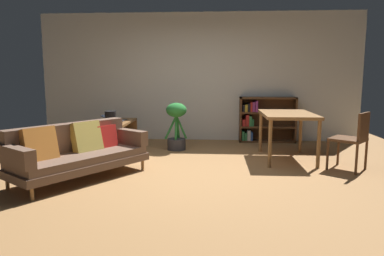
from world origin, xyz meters
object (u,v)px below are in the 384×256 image
(dining_table, at_px, (287,118))
(fabric_couch, at_px, (77,151))
(media_console, at_px, (118,136))
(dining_chair_near, at_px, (353,137))
(potted_floor_plant, at_px, (176,123))
(bookshelf, at_px, (263,119))
(desk_speaker, at_px, (111,118))
(open_laptop, at_px, (115,119))

(dining_table, bearing_deg, fabric_couch, -156.63)
(media_console, bearing_deg, dining_chair_near, -16.70)
(potted_floor_plant, relative_size, dining_chair_near, 1.02)
(media_console, bearing_deg, dining_table, -8.98)
(dining_chair_near, bearing_deg, bookshelf, 113.67)
(potted_floor_plant, distance_m, bookshelf, 1.99)
(media_console, relative_size, desk_speaker, 5.42)
(dining_table, distance_m, bookshelf, 1.62)
(desk_speaker, xyz_separation_m, bookshelf, (2.84, 1.45, -0.19))
(fabric_couch, xyz_separation_m, potted_floor_plant, (1.14, 1.95, 0.12))
(fabric_couch, height_order, media_console, fabric_couch)
(dining_chair_near, bearing_deg, open_laptop, 161.84)
(fabric_couch, relative_size, bookshelf, 1.65)
(dining_table, relative_size, bookshelf, 1.08)
(media_console, xyz_separation_m, dining_chair_near, (3.80, -1.14, 0.23))
(desk_speaker, relative_size, dining_chair_near, 0.26)
(desk_speaker, bearing_deg, bookshelf, 27.07)
(open_laptop, xyz_separation_m, dining_table, (3.07, -0.61, 0.12))
(desk_speaker, height_order, dining_chair_near, dining_chair_near)
(open_laptop, bearing_deg, media_console, -58.07)
(bookshelf, bearing_deg, dining_table, -83.71)
(media_console, xyz_separation_m, open_laptop, (-0.08, 0.13, 0.30))
(media_console, bearing_deg, bookshelf, 21.88)
(fabric_couch, bearing_deg, bookshelf, 45.43)
(fabric_couch, height_order, potted_floor_plant, potted_floor_plant)
(dining_table, height_order, dining_chair_near, dining_chair_near)
(open_laptop, relative_size, dining_chair_near, 0.50)
(fabric_couch, height_order, desk_speaker, desk_speaker)
(desk_speaker, bearing_deg, open_laptop, 96.51)
(dining_chair_near, bearing_deg, media_console, 163.30)
(dining_table, xyz_separation_m, dining_chair_near, (0.82, -0.67, -0.20))
(media_console, height_order, open_laptop, open_laptop)
(fabric_couch, xyz_separation_m, dining_chair_near, (3.87, 0.65, 0.12))
(media_console, xyz_separation_m, potted_floor_plant, (1.07, 0.16, 0.23))
(fabric_couch, bearing_deg, dining_chair_near, 9.52)
(dining_table, bearing_deg, media_console, 171.02)
(desk_speaker, height_order, potted_floor_plant, potted_floor_plant)
(desk_speaker, distance_m, potted_floor_plant, 1.22)
(fabric_couch, height_order, dining_table, dining_table)
(potted_floor_plant, bearing_deg, dining_table, -18.32)
(media_console, relative_size, dining_chair_near, 1.42)
(potted_floor_plant, bearing_deg, bookshelf, 29.07)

